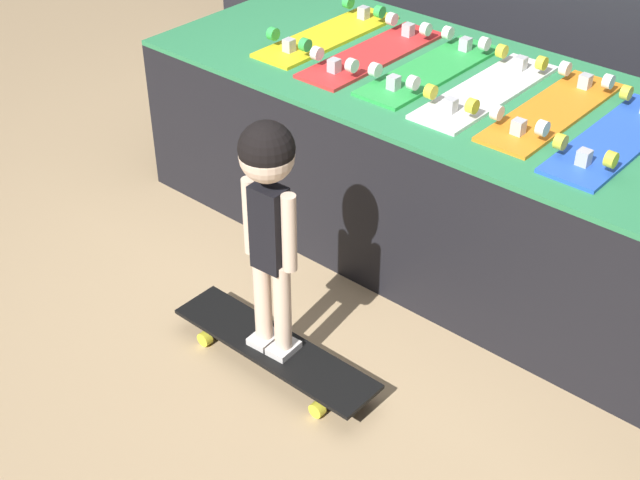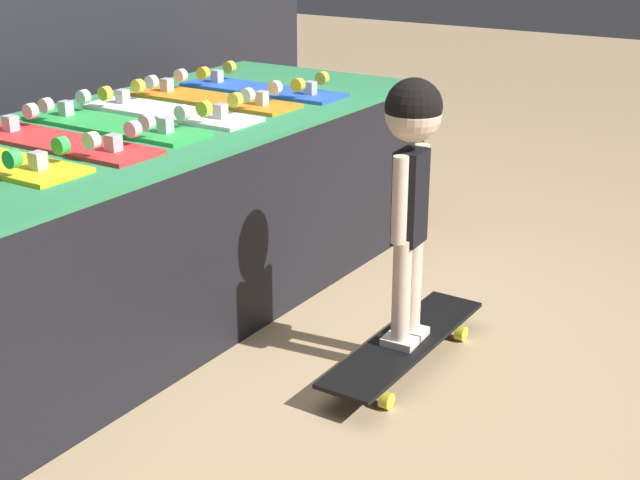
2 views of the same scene
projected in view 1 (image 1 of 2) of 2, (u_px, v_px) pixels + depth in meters
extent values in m
plane|color=tan|center=(340.00, 309.00, 3.31)|extent=(16.00, 16.00, 0.00)
cube|color=black|center=(448.00, 164.00, 3.54)|extent=(2.44, 1.00, 0.66)
cube|color=#2D7F4C|center=(456.00, 86.00, 3.34)|extent=(2.44, 1.00, 0.02)
cube|color=yellow|center=(328.00, 36.00, 3.70)|extent=(0.20, 0.72, 0.01)
cube|color=#B7B7BC|center=(364.00, 13.00, 3.83)|extent=(0.04, 0.04, 0.05)
cylinder|color=green|center=(380.00, 12.00, 3.77)|extent=(0.03, 0.05, 0.05)
cylinder|color=green|center=(348.00, 2.00, 3.87)|extent=(0.03, 0.05, 0.05)
cube|color=#B7B7BC|center=(289.00, 45.00, 3.54)|extent=(0.04, 0.04, 0.05)
cylinder|color=green|center=(305.00, 45.00, 3.48)|extent=(0.03, 0.05, 0.05)
cylinder|color=green|center=(273.00, 34.00, 3.57)|extent=(0.03, 0.05, 0.05)
cube|color=red|center=(373.00, 55.00, 3.54)|extent=(0.20, 0.72, 0.01)
cube|color=#B7B7BC|center=(408.00, 30.00, 3.67)|extent=(0.04, 0.04, 0.05)
cylinder|color=white|center=(426.00, 29.00, 3.61)|extent=(0.03, 0.05, 0.05)
cylinder|color=white|center=(392.00, 19.00, 3.70)|extent=(0.03, 0.05, 0.05)
cube|color=#B7B7BC|center=(334.00, 66.00, 3.38)|extent=(0.04, 0.04, 0.05)
cylinder|color=white|center=(352.00, 65.00, 3.32)|extent=(0.03, 0.05, 0.05)
cylinder|color=white|center=(317.00, 53.00, 3.41)|extent=(0.03, 0.05, 0.05)
cube|color=green|center=(431.00, 70.00, 3.42)|extent=(0.20, 0.72, 0.01)
cube|color=#B7B7BC|center=(465.00, 44.00, 3.55)|extent=(0.04, 0.04, 0.05)
cylinder|color=white|center=(485.00, 44.00, 3.49)|extent=(0.03, 0.05, 0.05)
cylinder|color=white|center=(448.00, 33.00, 3.58)|extent=(0.03, 0.05, 0.05)
cube|color=#B7B7BC|center=(394.00, 83.00, 3.25)|extent=(0.04, 0.04, 0.05)
cylinder|color=white|center=(413.00, 83.00, 3.19)|extent=(0.03, 0.05, 0.05)
cylinder|color=white|center=(375.00, 70.00, 3.28)|extent=(0.03, 0.05, 0.05)
cube|color=white|center=(486.00, 92.00, 3.27)|extent=(0.20, 0.72, 0.01)
cube|color=#B7B7BC|center=(521.00, 63.00, 3.39)|extent=(0.04, 0.04, 0.05)
cylinder|color=yellow|center=(542.00, 63.00, 3.33)|extent=(0.03, 0.05, 0.05)
cylinder|color=yellow|center=(502.00, 51.00, 3.43)|extent=(0.03, 0.05, 0.05)
cube|color=#B7B7BC|center=(450.00, 105.00, 3.10)|extent=(0.04, 0.04, 0.05)
cylinder|color=yellow|center=(472.00, 106.00, 3.04)|extent=(0.03, 0.05, 0.05)
cylinder|color=yellow|center=(431.00, 92.00, 3.13)|extent=(0.03, 0.05, 0.05)
cube|color=orange|center=(552.00, 111.00, 3.13)|extent=(0.20, 0.72, 0.01)
cube|color=#B7B7BC|center=(585.00, 81.00, 3.26)|extent=(0.04, 0.04, 0.05)
cylinder|color=white|center=(608.00, 81.00, 3.20)|extent=(0.03, 0.05, 0.05)
cylinder|color=white|center=(565.00, 68.00, 3.29)|extent=(0.03, 0.05, 0.05)
cube|color=#B7B7BC|center=(518.00, 127.00, 2.97)|extent=(0.04, 0.04, 0.05)
cylinder|color=white|center=(543.00, 128.00, 2.91)|extent=(0.03, 0.05, 0.05)
cylinder|color=white|center=(497.00, 112.00, 3.00)|extent=(0.03, 0.05, 0.05)
cube|color=blue|center=(616.00, 139.00, 2.96)|extent=(0.20, 0.72, 0.01)
cylinder|color=yellow|center=(626.00, 93.00, 3.12)|extent=(0.03, 0.05, 0.05)
cube|color=#B7B7BC|center=(584.00, 158.00, 2.80)|extent=(0.04, 0.04, 0.05)
cylinder|color=yellow|center=(611.00, 159.00, 2.74)|extent=(0.03, 0.05, 0.05)
cylinder|color=yellow|center=(561.00, 142.00, 2.83)|extent=(0.03, 0.05, 0.05)
cube|color=black|center=(274.00, 347.00, 3.01)|extent=(0.80, 0.19, 0.01)
cube|color=#B7B7BC|center=(333.00, 390.00, 2.89)|extent=(0.04, 0.04, 0.05)
cylinder|color=yellow|center=(349.00, 383.00, 2.96)|extent=(0.05, 0.03, 0.05)
cylinder|color=yellow|center=(317.00, 409.00, 2.86)|extent=(0.05, 0.03, 0.05)
cube|color=#B7B7BC|center=(221.00, 322.00, 3.17)|extent=(0.04, 0.04, 0.05)
cylinder|color=yellow|center=(237.00, 317.00, 3.24)|extent=(0.05, 0.03, 0.05)
cylinder|color=yellow|center=(205.00, 338.00, 3.14)|extent=(0.05, 0.03, 0.05)
cube|color=silver|center=(284.00, 348.00, 2.98)|extent=(0.08, 0.11, 0.03)
cylinder|color=beige|center=(282.00, 306.00, 2.88)|extent=(0.06, 0.06, 0.33)
cube|color=silver|center=(265.00, 338.00, 3.02)|extent=(0.08, 0.11, 0.03)
cylinder|color=beige|center=(263.00, 296.00, 2.92)|extent=(0.06, 0.06, 0.33)
cube|color=black|center=(270.00, 228.00, 2.74)|extent=(0.11, 0.08, 0.29)
cylinder|color=beige|center=(289.00, 233.00, 2.69)|extent=(0.05, 0.05, 0.27)
cylinder|color=beige|center=(250.00, 216.00, 2.77)|extent=(0.05, 0.05, 0.27)
sphere|color=beige|center=(267.00, 155.00, 2.59)|extent=(0.17, 0.17, 0.17)
sphere|color=black|center=(266.00, 149.00, 2.58)|extent=(0.17, 0.17, 0.17)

